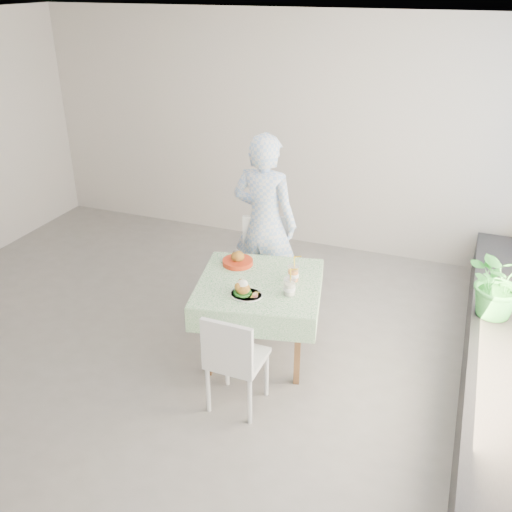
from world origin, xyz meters
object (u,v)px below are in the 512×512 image
at_px(diner, 264,223).
at_px(chair_far, 264,286).
at_px(cafe_table, 259,310).
at_px(potted_plant, 501,281).
at_px(main_dish, 244,291).
at_px(chair_near, 237,377).
at_px(juice_cup_orange, 293,274).

bearing_deg(diner, chair_far, 114.96).
height_order(cafe_table, potted_plant, potted_plant).
relative_size(chair_far, potted_plant, 1.51).
bearing_deg(main_dish, chair_near, -75.57).
height_order(juice_cup_orange, potted_plant, potted_plant).
height_order(chair_near, main_dish, main_dish).
xyz_separation_m(cafe_table, potted_plant, (1.93, 0.60, 0.36)).
height_order(cafe_table, main_dish, main_dish).
bearing_deg(cafe_table, potted_plant, 17.26).
xyz_separation_m(main_dish, potted_plant, (1.97, 0.86, 0.03)).
xyz_separation_m(chair_near, potted_plant, (1.85, 1.32, 0.55)).
xyz_separation_m(chair_far, chair_near, (0.29, -1.41, -0.03)).
xyz_separation_m(chair_near, diner, (-0.35, 1.56, 0.64)).
xyz_separation_m(diner, juice_cup_orange, (0.53, -0.72, -0.10)).
bearing_deg(juice_cup_orange, chair_far, 129.58).
relative_size(cafe_table, juice_cup_orange, 4.24).
distance_m(cafe_table, diner, 0.99).
bearing_deg(cafe_table, chair_far, 106.50).
distance_m(cafe_table, chair_near, 0.75).
distance_m(main_dish, juice_cup_orange, 0.49).
distance_m(chair_near, juice_cup_orange, 1.01).
bearing_deg(juice_cup_orange, cafe_table, -155.72).
xyz_separation_m(cafe_table, diner, (-0.27, 0.84, 0.45)).
distance_m(chair_far, chair_near, 1.44).
height_order(cafe_table, diner, diner).
xyz_separation_m(chair_far, diner, (-0.06, 0.16, 0.61)).
relative_size(main_dish, juice_cup_orange, 0.94).
bearing_deg(diner, juice_cup_orange, 129.78).
distance_m(chair_near, main_dish, 0.70).
relative_size(chair_near, main_dish, 3.20).
height_order(cafe_table, chair_near, chair_near).
height_order(chair_far, diner, diner).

